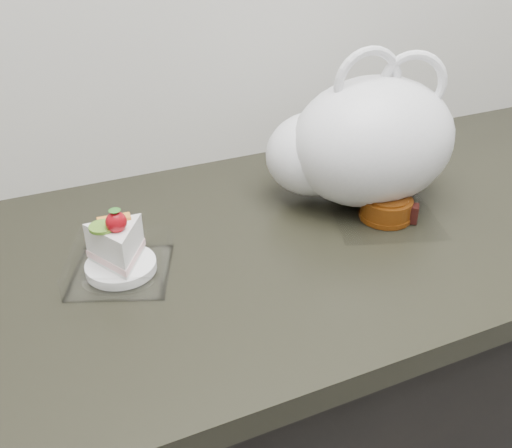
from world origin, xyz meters
TOP-DOWN VIEW (x-y plane):
  - counter at (0.00, 1.69)m, footprint 2.04×0.64m
  - cake_tray at (-0.32, 1.69)m, footprint 0.18×0.18m
  - mooncake_wrap at (0.13, 1.66)m, footprint 0.22×0.21m
  - plastic_bag at (0.12, 1.74)m, footprint 0.37×0.30m

SIDE VIEW (x-z plane):
  - counter at x=0.00m, z-range 0.00..0.90m
  - mooncake_wrap at x=0.13m, z-range 0.90..0.94m
  - cake_tray at x=-0.32m, z-range 0.87..0.98m
  - plastic_bag at x=0.12m, z-range 0.87..1.15m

